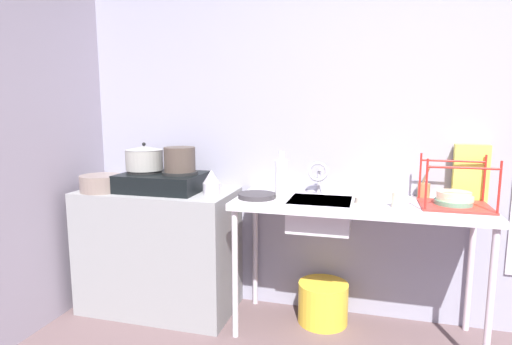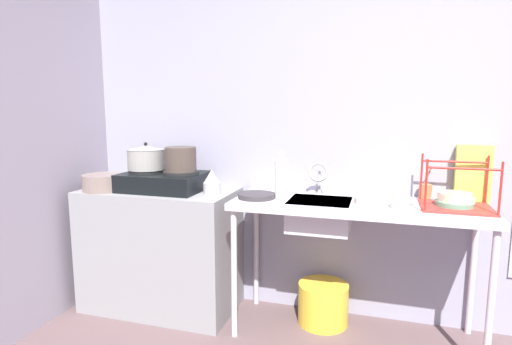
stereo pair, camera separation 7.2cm
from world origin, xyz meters
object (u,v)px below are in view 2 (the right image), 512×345
Objects in this scene: cereal_box at (473,174)px; bucket_on_floor at (323,303)px; stove at (164,181)px; dish_rack at (456,201)px; faucet at (318,174)px; cup_by_rack at (398,201)px; pot_beside_stove at (103,182)px; frying_pan at (256,196)px; percolator at (212,182)px; pot_on_left_burner at (146,158)px; pot_on_right_burner at (181,159)px; sink_basin at (319,215)px; small_bowl_on_drainboard at (364,201)px; bottle_by_sink at (281,179)px; utensil_jar at (425,191)px.

bucket_on_floor is at bearing -168.99° from cereal_box.
dish_rack is at bearing 0.19° from stove.
faucet is 0.53m from cup_by_rack.
pot_beside_stove reaches higher than bucket_on_floor.
percolator is at bearing 172.34° from frying_pan.
pot_beside_stove is at bearing -168.52° from cereal_box.
pot_on_left_burner reaches higher than pot_on_right_burner.
pot_beside_stove is 1.43m from sink_basin.
percolator is (0.35, -0.02, 0.01)m from stove.
faucet is at bearing 149.26° from small_bowl_on_drainboard.
percolator is 1.05m from bucket_on_floor.
frying_pan is 0.69× the size of cereal_box.
percolator is at bearing -2.35° from pot_on_left_burner.
pot_on_right_burner is 0.56× the size of dish_rack.
cereal_box reaches higher than stove.
stove is 1.78m from dish_rack.
pot_beside_stove is at bearing -171.31° from bucket_on_floor.
cup_by_rack is at bearing -18.11° from small_bowl_on_drainboard.
bottle_by_sink is at bearing -2.81° from pot_on_right_burner.
dish_rack is (0.74, 0.02, 0.13)m from sink_basin.
dish_rack is at bearing 1.42° from sink_basin.
pot_beside_stove is at bearing -175.24° from sink_basin.
sink_basin is at bearing 5.22° from bottle_by_sink.
sink_basin reaches higher than bucket_on_floor.
bottle_by_sink reaches higher than frying_pan.
pot_on_right_burner reaches higher than cup_by_rack.
pot_on_right_burner is at bearing 173.45° from frying_pan.
faucet is (0.66, 0.15, 0.06)m from percolator.
frying_pan is at bearing -176.53° from dish_rack.
percolator reaches higher than sink_basin.
bottle_by_sink is at bearing 179.50° from small_bowl_on_drainboard.
small_bowl_on_drainboard is at bearing -30.74° from faucet.
percolator is (0.73, 0.11, 0.02)m from pot_beside_stove.
pot_beside_stove is (-0.25, -0.13, -0.16)m from pot_on_left_burner.
percolator is 0.32m from frying_pan.
pot_on_left_burner is 0.26m from pot_on_right_burner.
dish_rack is 4.27× the size of cup_by_rack.
frying_pan is 1.26m from cereal_box.
cup_by_rack is (-0.30, -0.10, 0.00)m from dish_rack.
sink_basin is at bearing 7.43° from frying_pan.
faucet is 0.64× the size of cereal_box.
stove is at bearing -172.53° from faucet.
bottle_by_sink is (-0.49, 0.00, 0.10)m from small_bowl_on_drainboard.
cup_by_rack reaches higher than frying_pan.
dish_rack is at bearing -116.50° from cereal_box.
cup_by_rack is at bearing -161.29° from dish_rack.
cereal_box is 1.64× the size of utensil_jar.
bottle_by_sink reaches higher than faucet.
cereal_box is (1.76, 0.21, -0.05)m from pot_on_right_burner.
pot_on_left_burner is 1.21m from sink_basin.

